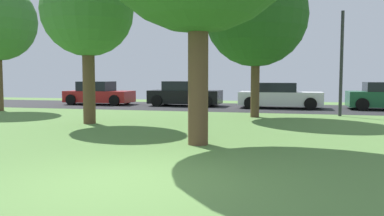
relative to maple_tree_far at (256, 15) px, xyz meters
name	(u,v)px	position (x,y,z in m)	size (l,w,h in m)	color
ground_plane	(123,180)	(-1.14, -10.86, -4.24)	(44.00, 44.00, 0.00)	#5B8442
road_strip	(243,107)	(-1.14, 5.14, -4.24)	(44.00, 6.40, 0.01)	#28282B
maple_tree_far	(256,15)	(0.00, 0.00, 0.00)	(4.27, 4.27, 6.39)	brown
oak_tree_right	(87,11)	(-5.62, -3.80, -0.21)	(3.29, 3.29, 5.72)	brown
parked_car_red	(99,94)	(-10.04, 5.38, -3.60)	(4.07, 2.00, 1.41)	#B21E1E
parked_car_black	(185,95)	(-4.59, 5.53, -3.58)	(4.15, 2.02, 1.44)	black
parked_car_white	(279,96)	(0.85, 5.20, -3.60)	(4.39, 2.08, 1.38)	white
street_lamp_post	(341,64)	(3.54, 1.34, -1.99)	(0.14, 0.14, 4.50)	#2D2D33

